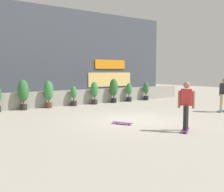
{
  "coord_description": "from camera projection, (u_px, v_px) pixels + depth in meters",
  "views": [
    {
      "loc": [
        -7.01,
        -8.66,
        2.03
      ],
      "look_at": [
        0.0,
        1.5,
        0.9
      ],
      "focal_mm": 42.86,
      "sensor_mm": 36.0,
      "label": 1
    }
  ],
  "objects": [
    {
      "name": "potted_plant_6",
      "position": [
        114.0,
        89.0,
        17.38
      ],
      "size": [
        0.55,
        0.55,
        1.57
      ],
      "color": "black",
      "rests_on": "ground"
    },
    {
      "name": "ground_plane",
      "position": [
        132.0,
        120.0,
        11.25
      ],
      "size": [
        48.0,
        48.0,
        0.0
      ],
      "primitive_type": "plane",
      "color": "#A8A093"
    },
    {
      "name": "potted_plant_3",
      "position": [
        49.0,
        92.0,
        14.87
      ],
      "size": [
        0.53,
        0.53,
        1.53
      ],
      "color": "brown",
      "rests_on": "ground"
    },
    {
      "name": "potted_plant_7",
      "position": [
        129.0,
        91.0,
        18.11
      ],
      "size": [
        0.4,
        0.4,
        1.26
      ],
      "color": "black",
      "rests_on": "ground"
    },
    {
      "name": "skater_mid_plaza",
      "position": [
        186.0,
        104.0,
        8.99
      ],
      "size": [
        0.77,
        0.61,
        1.7
      ],
      "color": "#72338C",
      "rests_on": "ground"
    },
    {
      "name": "potted_plant_8",
      "position": [
        146.0,
        90.0,
        18.98
      ],
      "size": [
        0.41,
        0.41,
        1.28
      ],
      "color": "black",
      "rests_on": "ground"
    },
    {
      "name": "planter_wall",
      "position": [
        70.0,
        98.0,
        16.13
      ],
      "size": [
        18.0,
        0.4,
        0.9
      ],
      "primitive_type": "cube",
      "color": "gray",
      "rests_on": "ground"
    },
    {
      "name": "potted_plant_5",
      "position": [
        94.0,
        91.0,
        16.56
      ],
      "size": [
        0.47,
        0.47,
        1.41
      ],
      "color": "#2D2823",
      "rests_on": "ground"
    },
    {
      "name": "potted_plant_4",
      "position": [
        74.0,
        96.0,
        15.77
      ],
      "size": [
        0.36,
        0.36,
        1.18
      ],
      "color": "#2D2823",
      "rests_on": "ground"
    },
    {
      "name": "building_backdrop",
      "position": [
        45.0,
        55.0,
        19.16
      ],
      "size": [
        20.0,
        2.08,
        6.5
      ],
      "color": "#424751",
      "rests_on": "ground"
    },
    {
      "name": "skateboard_near_camera",
      "position": [
        122.0,
        123.0,
        10.3
      ],
      "size": [
        0.55,
        0.8,
        0.08
      ],
      "color": "#72338C",
      "rests_on": "ground"
    },
    {
      "name": "skater_far_left",
      "position": [
        224.0,
        93.0,
        13.37
      ],
      "size": [
        0.81,
        0.56,
        1.7
      ],
      "color": "#266699",
      "rests_on": "ground"
    },
    {
      "name": "potted_plant_2",
      "position": [
        23.0,
        92.0,
        14.08
      ],
      "size": [
        0.57,
        0.57,
        1.61
      ],
      "color": "#2D2823",
      "rests_on": "ground"
    }
  ]
}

